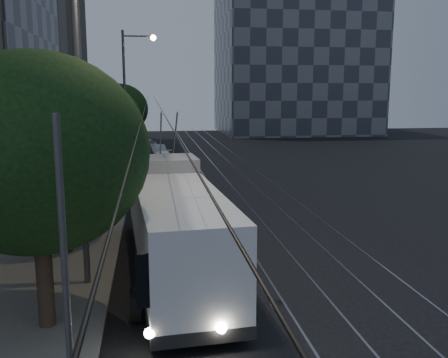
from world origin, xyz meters
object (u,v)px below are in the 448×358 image
car_white_b (163,160)px  car_white_d (144,147)px  pickup_silver (151,182)px  streetlamp_far (130,89)px  car_white_a (162,171)px  car_white_c (158,152)px  streetlamp_near (92,81)px  trolleybus (173,223)px

car_white_b → car_white_d: (-1.60, 8.89, 0.14)m
pickup_silver → streetlamp_far: size_ratio=0.49×
pickup_silver → car_white_a: car_white_a is taller
pickup_silver → streetlamp_far: streetlamp_far is taller
pickup_silver → car_white_d: bearing=67.0°
car_white_d → streetlamp_far: streetlamp_far is taller
car_white_c → car_white_a: bearing=-98.5°
car_white_a → streetlamp_near: streetlamp_near is taller
trolleybus → car_white_b: 24.45m
streetlamp_far → streetlamp_near: bearing=-90.6°
trolleybus → pickup_silver: 13.79m
car_white_d → trolleybus: bearing=-73.9°
streetlamp_far → car_white_b: bearing=39.6°
car_white_c → car_white_d: bearing=102.5°
car_white_c → streetlamp_near: 31.86m
trolleybus → streetlamp_far: 23.04m
car_white_b → streetlamp_near: 26.46m
trolleybus → streetlamp_near: 5.66m
car_white_c → trolleybus: bearing=-98.6°
car_white_b → car_white_d: 9.03m
streetlamp_near → trolleybus: bearing=25.8°
pickup_silver → car_white_b: 10.73m
pickup_silver → streetlamp_near: size_ratio=0.48×
trolleybus → car_white_b: (0.20, 24.42, -1.08)m
streetlamp_near → car_white_c: bearing=85.7°
trolleybus → car_white_a: trolleybus is taller
car_white_a → car_white_c: bearing=97.9°
car_white_b → streetlamp_near: bearing=-92.7°
trolleybus → car_white_b: bearing=85.2°
trolleybus → car_white_b: trolleybus is taller
trolleybus → streetlamp_near: (-2.47, -1.20, 4.95)m
pickup_silver → streetlamp_near: streetlamp_near is taller
streetlamp_near → streetlamp_far: streetlamp_near is taller
car_white_d → streetlamp_near: size_ratio=0.41×
car_white_a → car_white_b: 6.96m
car_white_b → streetlamp_far: bearing=-137.1°
car_white_b → car_white_d: car_white_d is taller
car_white_a → streetlamp_far: streetlamp_far is taller
car_white_c → streetlamp_far: bearing=-114.4°
car_white_a → car_white_c: 12.52m
car_white_a → streetlamp_far: (-2.18, 4.95, 5.73)m
car_white_c → car_white_d: car_white_d is taller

